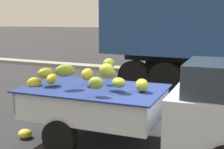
# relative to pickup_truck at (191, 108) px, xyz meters

# --- Properties ---
(curb_strip) EXTENTS (80.00, 0.80, 0.16)m
(curb_strip) POSITION_rel_pickup_truck_xyz_m (-0.60, 8.09, -0.80)
(curb_strip) COLOR gray
(curb_strip) RESTS_ON ground
(pickup_truck) EXTENTS (4.80, 1.99, 1.70)m
(pickup_truck) POSITION_rel_pickup_truck_xyz_m (0.00, 0.00, 0.00)
(pickup_truck) COLOR silver
(pickup_truck) RESTS_ON ground
(fallen_banana_bunch_near_tailgate) EXTENTS (0.36, 0.35, 0.18)m
(fallen_banana_bunch_near_tailgate) POSITION_rel_pickup_truck_xyz_m (-3.20, -0.58, -0.79)
(fallen_banana_bunch_near_tailgate) COLOR gold
(fallen_banana_bunch_near_tailgate) RESTS_ON ground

